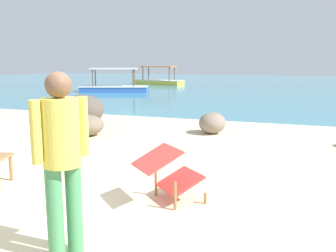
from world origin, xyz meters
TOP-DOWN VIEW (x-y plane):
  - sand_beach at (0.00, 0.00)m, footprint 18.00×14.00m
  - water_surface at (0.00, 22.00)m, footprint 60.00×36.00m
  - deck_chair_near at (0.31, 0.72)m, footprint 0.91×0.92m
  - person_standing at (-0.14, -0.76)m, footprint 0.32×0.45m
  - shore_rock_large at (-2.81, 3.90)m, footprint 0.96×0.95m
  - shore_rock_medium at (-3.63, 5.11)m, footprint 1.11×1.08m
  - shore_rock_flat at (-0.14, 5.12)m, footprint 0.64×0.74m
  - boat_blue at (-7.76, 14.79)m, footprint 3.85×2.30m
  - boat_yellow at (-7.74, 21.56)m, footprint 3.82×1.77m

SIDE VIEW (x-z plane):
  - water_surface at x=0.00m, z-range -0.01..0.01m
  - sand_beach at x=0.00m, z-range 0.00..0.04m
  - shore_rock_large at x=-2.81m, z-range 0.04..0.52m
  - shore_rock_flat at x=-0.14m, z-range 0.04..0.54m
  - boat_blue at x=-7.76m, z-range -0.35..0.94m
  - boat_yellow at x=-7.74m, z-range -0.35..0.94m
  - deck_chair_near at x=0.31m, z-range 0.08..0.77m
  - shore_rock_medium at x=-3.63m, z-range 0.04..0.85m
  - person_standing at x=-0.14m, z-range 0.18..1.80m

